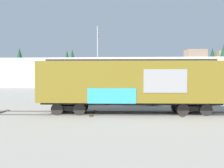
{
  "coord_description": "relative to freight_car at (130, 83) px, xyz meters",
  "views": [
    {
      "loc": [
        -0.66,
        -14.75,
        2.79
      ],
      "look_at": [
        -1.39,
        0.64,
        2.33
      ],
      "focal_mm": 30.08,
      "sensor_mm": 36.0,
      "label": 1
    }
  ],
  "objects": [
    {
      "name": "hillside",
      "position": [
        0.02,
        61.08,
        2.25
      ],
      "size": [
        155.38,
        35.81,
        14.22
      ],
      "color": "silver",
      "rests_on": "ground_plane"
    },
    {
      "name": "parked_car_blue",
      "position": [
        1.22,
        5.71,
        -1.65
      ],
      "size": [
        4.4,
        2.41,
        1.58
      ],
      "color": "navy",
      "rests_on": "ground_plane"
    },
    {
      "name": "parked_car_silver",
      "position": [
        6.82,
        5.62,
        -1.53
      ],
      "size": [
        4.64,
        2.08,
        1.83
      ],
      "color": "#B7BABF",
      "rests_on": "ground_plane"
    },
    {
      "name": "track",
      "position": [
        -0.01,
        0.0,
        -2.41
      ],
      "size": [
        60.02,
        3.57,
        0.08
      ],
      "color": "#4C4742",
      "rests_on": "ground_plane"
    },
    {
      "name": "freight_car",
      "position": [
        0.0,
        0.0,
        0.0
      ],
      "size": [
        14.0,
        3.05,
        4.29
      ],
      "color": "olive",
      "rests_on": "ground_plane"
    },
    {
      "name": "parked_car_white",
      "position": [
        -3.91,
        5.45,
        -1.63
      ],
      "size": [
        4.91,
        2.5,
        1.65
      ],
      "color": "silver",
      "rests_on": "ground_plane"
    },
    {
      "name": "flagpole",
      "position": [
        -3.75,
        9.74,
        3.65
      ],
      "size": [
        0.18,
        1.72,
        9.48
      ],
      "color": "silver",
      "rests_on": "ground_plane"
    },
    {
      "name": "ground_plane",
      "position": [
        -0.08,
        0.0,
        -2.45
      ],
      "size": [
        260.0,
        260.0,
        0.0
      ],
      "primitive_type": "plane",
      "color": "gray"
    }
  ]
}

